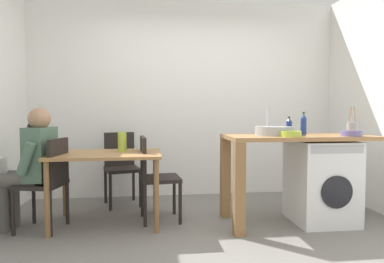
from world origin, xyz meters
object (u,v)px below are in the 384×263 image
at_px(chair_opposite, 153,173).
at_px(chair_spare_by_wall, 121,164).
at_px(chair_person_seat, 48,179).
at_px(colander, 351,133).
at_px(vase, 122,142).
at_px(dining_table, 107,162).
at_px(seated_person, 32,162).
at_px(bottle_squat_brown, 304,124).
at_px(mixing_bowl, 290,133).
at_px(bottle_tall_green, 289,126).
at_px(utensil_crock, 352,128).
at_px(washing_machine, 321,181).

relative_size(chair_opposite, chair_spare_by_wall, 1.00).
xyz_separation_m(chair_person_seat, colander, (2.96, -0.31, 0.44)).
bearing_deg(chair_opposite, chair_spare_by_wall, -157.19).
bearing_deg(chair_spare_by_wall, vase, 79.95).
height_order(dining_table, seated_person, seated_person).
bearing_deg(bottle_squat_brown, chair_person_seat, 179.41).
bearing_deg(seated_person, bottle_squat_brown, -79.95).
relative_size(dining_table, mixing_bowl, 5.40).
bearing_deg(vase, seated_person, -167.91).
xyz_separation_m(dining_table, bottle_squat_brown, (2.05, -0.14, 0.39)).
relative_size(bottle_tall_green, vase, 0.92).
relative_size(chair_person_seat, chair_spare_by_wall, 1.00).
xyz_separation_m(colander, vase, (-2.26, 0.53, -0.11)).
bearing_deg(utensil_crock, mixing_bowl, -162.62).
bearing_deg(colander, chair_spare_by_wall, 152.79).
height_order(dining_table, washing_machine, washing_machine).
bearing_deg(washing_machine, chair_spare_by_wall, 155.41).
relative_size(chair_spare_by_wall, mixing_bowl, 4.42).
xyz_separation_m(chair_person_seat, washing_machine, (2.77, -0.10, -0.08)).
distance_m(seated_person, washing_machine, 2.94).
bearing_deg(washing_machine, seated_person, 177.51).
relative_size(dining_table, seated_person, 0.92).
bearing_deg(chair_person_seat, chair_spare_by_wall, -23.99).
distance_m(chair_opposite, seated_person, 1.20).
bearing_deg(chair_opposite, colander, 70.60).
bearing_deg(bottle_tall_green, chair_person_seat, -178.24).
bearing_deg(seated_person, dining_table, -72.01).
bearing_deg(mixing_bowl, chair_spare_by_wall, 145.48).
bearing_deg(seated_person, bottle_tall_green, -77.76).
distance_m(bottle_tall_green, colander, 0.62).
relative_size(chair_opposite, vase, 4.34).
bearing_deg(washing_machine, dining_table, 174.59).
bearing_deg(vase, colander, -13.14).
distance_m(seated_person, colander, 3.15).
bearing_deg(dining_table, utensil_crock, -3.50).
bearing_deg(dining_table, bottle_tall_green, -1.13).
bearing_deg(chair_spare_by_wall, colander, 136.74).
xyz_separation_m(bottle_squat_brown, mixing_bowl, (-0.26, -0.27, -0.08)).
height_order(seated_person, mixing_bowl, seated_person).
distance_m(mixing_bowl, colander, 0.62).
distance_m(dining_table, chair_person_seat, 0.58).
xyz_separation_m(seated_person, vase, (0.85, 0.18, 0.17)).
distance_m(dining_table, bottle_squat_brown, 2.09).
bearing_deg(dining_table, seated_person, -173.28).
bearing_deg(bottle_tall_green, seated_person, -179.03).
bearing_deg(vase, mixing_bowl, -17.18).
height_order(chair_spare_by_wall, vase, vase).
bearing_deg(chair_spare_by_wall, chair_person_seat, 38.69).
distance_m(chair_person_seat, colander, 3.01).
relative_size(chair_spare_by_wall, washing_machine, 1.05).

